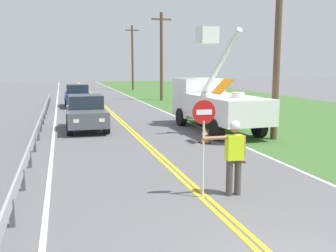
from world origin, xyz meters
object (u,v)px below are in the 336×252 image
oncoming_sedan_second (78,96)px  utility_pole_mid (161,55)px  stop_sign_paddle (204,127)px  traffic_cone_lead (238,152)px  utility_pole_near (278,29)px  utility_bucket_truck (213,101)px  utility_pole_far (133,57)px  oncoming_sedan_nearest (86,113)px  flagger_worker (234,153)px  traffic_cone_mid (205,135)px

oncoming_sedan_second → utility_pole_mid: (7.66, 3.60, 3.27)m
stop_sign_paddle → traffic_cone_lead: bearing=51.7°
utility_pole_near → utility_bucket_truck: bearing=117.1°
utility_pole_mid → traffic_cone_lead: 23.45m
stop_sign_paddle → oncoming_sedan_second: stop_sign_paddle is taller
oncoming_sedan_second → utility_pole_near: utility_pole_near is taller
utility_pole_far → oncoming_sedan_nearest: bearing=-104.3°
flagger_worker → oncoming_sedan_nearest: (-2.80, 10.77, -0.21)m
oncoming_sedan_second → utility_pole_near: size_ratio=0.47×
utility_bucket_truck → traffic_cone_mid: size_ratio=9.87×
stop_sign_paddle → traffic_cone_mid: (2.40, 6.14, -1.37)m
utility_pole_mid → utility_pole_far: utility_pole_far is taller
stop_sign_paddle → utility_pole_near: (5.54, 6.15, 2.89)m
oncoming_sedan_nearest → utility_pole_far: size_ratio=0.50×
traffic_cone_lead → utility_pole_mid: bearing=81.7°
utility_bucket_truck → utility_pole_mid: utility_pole_mid is taller
oncoming_sedan_second → utility_pole_near: 18.16m
traffic_cone_mid → utility_bucket_truck: bearing=62.4°
stop_sign_paddle → utility_bucket_truck: utility_bucket_truck is taller
oncoming_sedan_second → traffic_cone_mid: (4.37, -16.11, -0.50)m
stop_sign_paddle → utility_pole_far: utility_pole_far is taller
utility_pole_mid → utility_pole_near: bearing=-90.4°
stop_sign_paddle → traffic_cone_lead: stop_sign_paddle is taller
flagger_worker → utility_bucket_truck: utility_bucket_truck is taller
stop_sign_paddle → utility_bucket_truck: bearing=66.5°
oncoming_sedan_nearest → traffic_cone_lead: size_ratio=5.88×
oncoming_sedan_nearest → utility_pole_near: bearing=-31.3°
flagger_worker → utility_pole_near: 8.58m
oncoming_sedan_second → oncoming_sedan_nearest: bearing=-90.3°
utility_bucket_truck → utility_pole_mid: size_ratio=0.88×
traffic_cone_lead → utility_pole_far: bearing=84.7°
flagger_worker → utility_pole_near: bearing=52.3°
utility_pole_near → stop_sign_paddle: bearing=-132.0°
oncoming_sedan_second → traffic_cone_mid: oncoming_sedan_second is taller
stop_sign_paddle → oncoming_sedan_second: bearing=95.1°
utility_pole_mid → traffic_cone_mid: bearing=-99.5°
utility_pole_near → utility_pole_mid: utility_pole_near is taller
traffic_cone_lead → traffic_cone_mid: same height
oncoming_sedan_second → traffic_cone_lead: size_ratio=5.89×
utility_bucket_truck → oncoming_sedan_second: size_ratio=1.67×
utility_pole_mid → utility_pole_far: 16.26m
oncoming_sedan_second → utility_pole_near: (7.52, -16.10, 3.77)m
oncoming_sedan_second → traffic_cone_lead: 19.78m
utility_bucket_truck → oncoming_sedan_second: utility_bucket_truck is taller
utility_pole_near → traffic_cone_mid: size_ratio=12.61×
flagger_worker → traffic_cone_mid: flagger_worker is taller
flagger_worker → utility_pole_far: (5.21, 42.13, 3.29)m
oncoming_sedan_second → traffic_cone_lead: oncoming_sedan_second is taller
utility_pole_mid → flagger_worker: bearing=-100.8°
traffic_cone_mid → utility_pole_mid: bearing=80.5°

